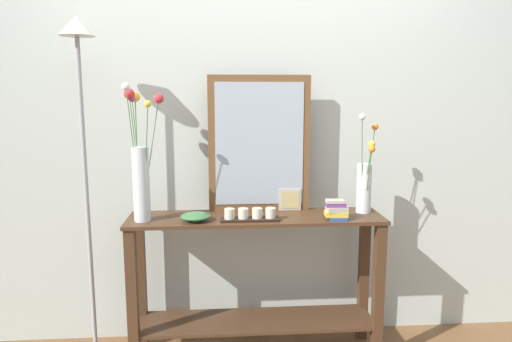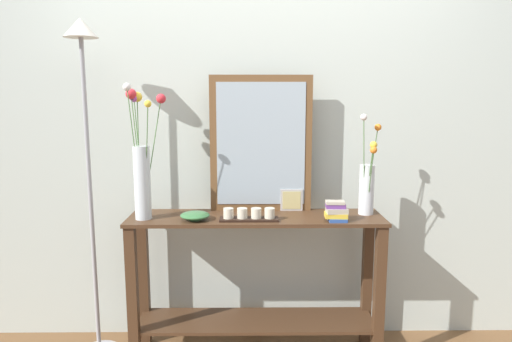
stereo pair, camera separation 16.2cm
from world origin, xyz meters
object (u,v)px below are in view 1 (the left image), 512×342
object	(u,v)px
vase_right	(365,183)
floor_lamp	(83,137)
mirror_leaning	(259,144)
book_stack	(336,210)
decorative_bowl	(196,216)
tall_vase_left	(141,168)
console_table	(256,273)
picture_frame_small	(290,200)
candle_tray	(250,215)

from	to	relation	value
vase_right	floor_lamp	world-z (taller)	floor_lamp
mirror_leaning	book_stack	xyz separation A→B (m)	(0.40, -0.24, -0.34)
decorative_bowl	tall_vase_left	bearing A→B (deg)	172.16
console_table	vase_right	distance (m)	0.81
mirror_leaning	picture_frame_small	size ratio (longest dim) A/B	6.05
vase_right	floor_lamp	size ratio (longest dim) A/B	0.30
tall_vase_left	book_stack	world-z (taller)	tall_vase_left
console_table	candle_tray	size ratio (longest dim) A/B	4.47
candle_tray	console_table	bearing A→B (deg)	65.55
vase_right	floor_lamp	xyz separation A→B (m)	(-1.54, -0.04, 0.28)
picture_frame_small	floor_lamp	size ratio (longest dim) A/B	0.07
picture_frame_small	floor_lamp	distance (m)	1.20
decorative_bowl	floor_lamp	size ratio (longest dim) A/B	0.08
tall_vase_left	decorative_bowl	xyz separation A→B (m)	(0.29, -0.04, -0.26)
mirror_leaning	decorative_bowl	distance (m)	0.56
candle_tray	decorative_bowl	bearing A→B (deg)	178.26
tall_vase_left	picture_frame_small	xyz separation A→B (m)	(0.83, 0.16, -0.22)
mirror_leaning	picture_frame_small	bearing A→B (deg)	-4.74
tall_vase_left	vase_right	distance (m)	1.25
book_stack	vase_right	bearing A→B (deg)	35.52
book_stack	picture_frame_small	bearing A→B (deg)	134.18
mirror_leaning	decorative_bowl	size ratio (longest dim) A/B	4.89
tall_vase_left	book_stack	bearing A→B (deg)	-3.59
candle_tray	mirror_leaning	bearing A→B (deg)	73.16
floor_lamp	console_table	bearing A→B (deg)	-0.15
mirror_leaning	vase_right	size ratio (longest dim) A/B	1.37
console_table	floor_lamp	distance (m)	1.20
console_table	decorative_bowl	world-z (taller)	decorative_bowl
mirror_leaning	tall_vase_left	bearing A→B (deg)	-164.76
console_table	mirror_leaning	xyz separation A→B (m)	(0.03, 0.14, 0.72)
vase_right	picture_frame_small	xyz separation A→B (m)	(-0.42, 0.09, -0.11)
console_table	book_stack	size ratio (longest dim) A/B	11.55
decorative_bowl	floor_lamp	xyz separation A→B (m)	(-0.59, 0.08, 0.42)
vase_right	candle_tray	size ratio (longest dim) A/B	1.79
mirror_leaning	candle_tray	size ratio (longest dim) A/B	2.46
mirror_leaning	tall_vase_left	world-z (taller)	mirror_leaning
floor_lamp	mirror_leaning	bearing A→B (deg)	8.26
picture_frame_small	decorative_bowl	world-z (taller)	picture_frame_small
mirror_leaning	book_stack	world-z (taller)	mirror_leaning
tall_vase_left	book_stack	distance (m)	1.08
tall_vase_left	picture_frame_small	size ratio (longest dim) A/B	5.65
vase_right	console_table	bearing A→B (deg)	-176.48
console_table	tall_vase_left	size ratio (longest dim) A/B	1.94
picture_frame_small	book_stack	bearing A→B (deg)	-45.82
floor_lamp	tall_vase_left	bearing A→B (deg)	-7.35
console_table	tall_vase_left	world-z (taller)	tall_vase_left
console_table	picture_frame_small	xyz separation A→B (m)	(0.21, 0.13, 0.40)
decorative_bowl	console_table	bearing A→B (deg)	12.85
picture_frame_small	decorative_bowl	xyz separation A→B (m)	(-0.54, -0.20, -0.04)
vase_right	decorative_bowl	distance (m)	0.98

